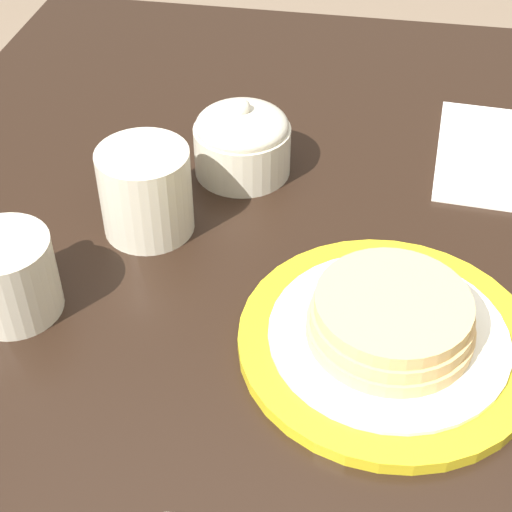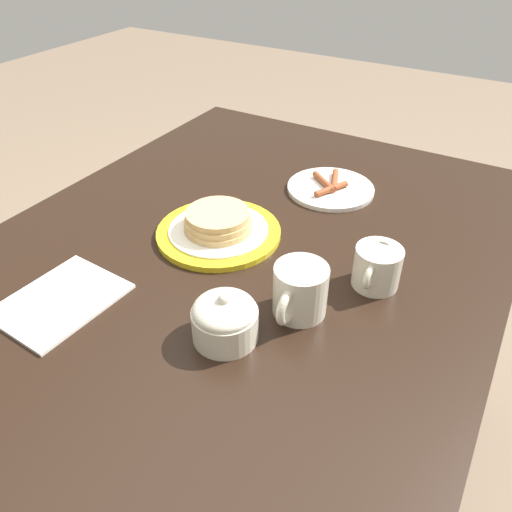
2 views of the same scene
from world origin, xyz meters
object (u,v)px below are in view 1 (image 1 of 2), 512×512
at_px(pancake_plate, 389,331).
at_px(sugar_bowl, 242,140).
at_px(napkin, 509,157).
at_px(coffee_mug, 147,188).
at_px(creamer_pitcher, 8,275).

distance_m(pancake_plate, sugar_bowl, 0.28).
bearing_deg(napkin, coffee_mug, 116.82).
distance_m(pancake_plate, creamer_pitcher, 0.32).
xyz_separation_m(pancake_plate, napkin, (0.30, -0.12, -0.02)).
bearing_deg(pancake_plate, creamer_pitcher, 91.97).
relative_size(coffee_mug, napkin, 0.59).
xyz_separation_m(creamer_pitcher, napkin, (0.31, -0.43, -0.04)).
height_order(coffee_mug, napkin, coffee_mug).
xyz_separation_m(creamer_pitcher, sugar_bowl, (0.24, -0.15, -0.00)).
height_order(pancake_plate, napkin, pancake_plate).
distance_m(pancake_plate, coffee_mug, 0.26).
bearing_deg(creamer_pitcher, napkin, -54.59).
relative_size(creamer_pitcher, sugar_bowl, 1.14).
height_order(pancake_plate, creamer_pitcher, creamer_pitcher).
bearing_deg(napkin, creamer_pitcher, 125.41).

